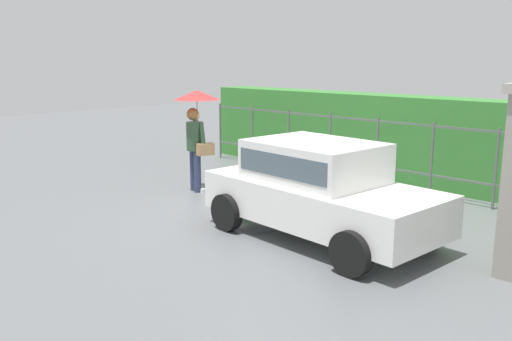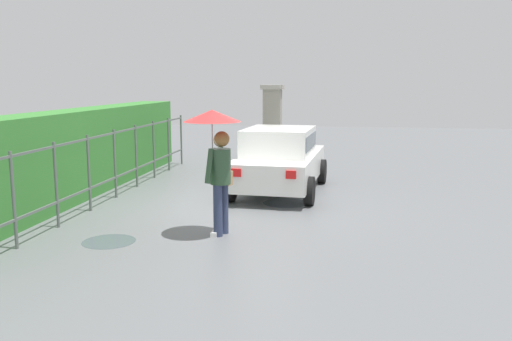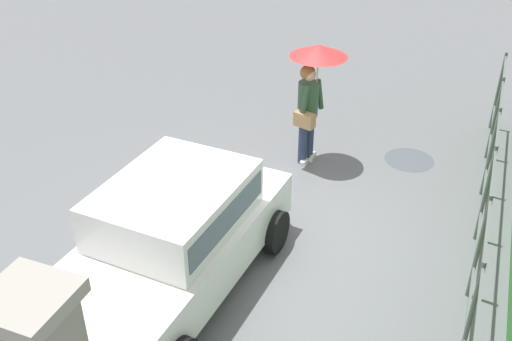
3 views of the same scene
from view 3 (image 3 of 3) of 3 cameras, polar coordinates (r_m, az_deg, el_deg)
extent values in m
plane|color=slate|center=(8.61, 0.96, -5.92)|extent=(40.00, 40.00, 0.00)
cube|color=white|center=(7.42, -8.08, -7.64)|extent=(3.80, 1.88, 0.60)
cube|color=white|center=(7.16, -7.79, -3.22)|extent=(1.99, 1.56, 0.60)
cube|color=#4C5B66|center=(7.15, -7.80, -3.09)|extent=(1.84, 1.57, 0.33)
cylinder|color=black|center=(7.34, -18.99, -12.78)|extent=(0.61, 0.22, 0.60)
cylinder|color=black|center=(8.13, 1.86, -5.85)|extent=(0.61, 0.22, 0.60)
cylinder|color=black|center=(8.80, -8.21, -2.96)|extent=(0.61, 0.22, 0.60)
cube|color=red|center=(8.44, 1.78, -0.75)|extent=(0.07, 0.20, 0.16)
cube|color=red|center=(8.87, -4.73, 0.87)|extent=(0.07, 0.20, 0.16)
cylinder|color=#2D3856|center=(10.24, 5.13, 3.33)|extent=(0.15, 0.15, 0.86)
cylinder|color=#2D3856|center=(10.09, 4.50, 2.92)|extent=(0.15, 0.15, 0.86)
cube|color=white|center=(10.40, 5.30, 1.33)|extent=(0.26, 0.10, 0.08)
cube|color=white|center=(10.25, 4.68, 0.90)|extent=(0.26, 0.10, 0.08)
cylinder|color=#2D4C33|center=(9.85, 5.00, 6.82)|extent=(0.34, 0.34, 0.58)
sphere|color=#DBAD89|center=(9.68, 5.12, 9.14)|extent=(0.22, 0.22, 0.22)
sphere|color=olive|center=(9.69, 4.97, 9.29)|extent=(0.25, 0.25, 0.25)
cylinder|color=#2D4C33|center=(9.97, 6.10, 7.25)|extent=(0.24, 0.15, 0.56)
cylinder|color=#2D4C33|center=(9.63, 4.67, 6.44)|extent=(0.24, 0.15, 0.56)
cylinder|color=#B2B2B7|center=(9.72, 5.85, 8.67)|extent=(0.02, 0.02, 0.77)
cone|color=red|center=(9.55, 6.01, 11.33)|extent=(0.93, 0.93, 0.19)
cube|color=tan|center=(9.69, 4.66, 4.85)|extent=(0.25, 0.37, 0.24)
cube|color=#9E998E|center=(4.40, -21.08, -11.52)|extent=(0.60, 0.60, 0.12)
cylinder|color=#59605B|center=(11.96, 22.11, 7.03)|extent=(0.05, 0.05, 1.50)
cylinder|color=#59605B|center=(10.82, 21.83, 4.60)|extent=(0.05, 0.05, 1.50)
cylinder|color=#59605B|center=(9.71, 21.48, 1.61)|extent=(0.05, 0.05, 1.50)
cylinder|color=#59605B|center=(8.63, 21.05, -2.14)|extent=(0.05, 0.05, 1.50)
cylinder|color=#59605B|center=(7.60, 20.50, -6.94)|extent=(0.05, 0.05, 1.50)
cylinder|color=#59605B|center=(6.63, 19.77, -13.18)|extent=(0.05, 0.05, 1.50)
cube|color=#59605B|center=(7.22, 21.47, -2.74)|extent=(9.90, 0.03, 0.04)
cube|color=#59605B|center=(7.78, 20.10, -8.69)|extent=(9.90, 0.03, 0.04)
cylinder|color=#4C545B|center=(8.67, -5.62, -5.75)|extent=(0.96, 0.96, 0.00)
cylinder|color=#4C545B|center=(10.67, 14.43, 1.01)|extent=(0.85, 0.85, 0.00)
camera|label=1|loc=(9.77, -63.80, -1.66)|focal=38.13mm
camera|label=2|loc=(17.89, 7.62, 22.36)|focal=37.96mm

